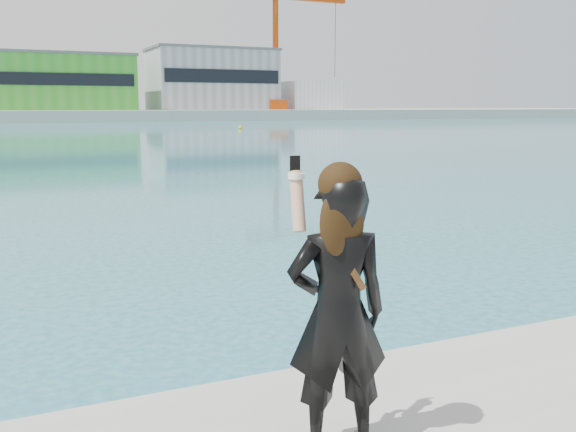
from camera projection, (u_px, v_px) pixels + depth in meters
name	position (u px, v px, depth m)	size (l,w,h in m)	color
far_quay	(6.00, 115.00, 120.78)	(320.00, 40.00, 2.00)	#9E9E99
warehouse_green	(50.00, 82.00, 121.17)	(30.60, 16.36, 10.50)	green
warehouse_grey_right	(212.00, 79.00, 134.05)	(25.50, 15.35, 12.50)	gray
ancillary_shed	(310.00, 96.00, 141.81)	(12.00, 10.00, 6.00)	silver
dock_crane	(281.00, 46.00, 132.92)	(23.00, 4.00, 24.00)	#C8400B
flagpole_right	(132.00, 86.00, 120.78)	(1.28, 0.16, 8.00)	silver
buoy_near	(240.00, 129.00, 78.81)	(0.50, 0.50, 0.50)	#DEBB0B
woman	(338.00, 305.00, 3.73)	(0.68, 0.53, 1.74)	black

